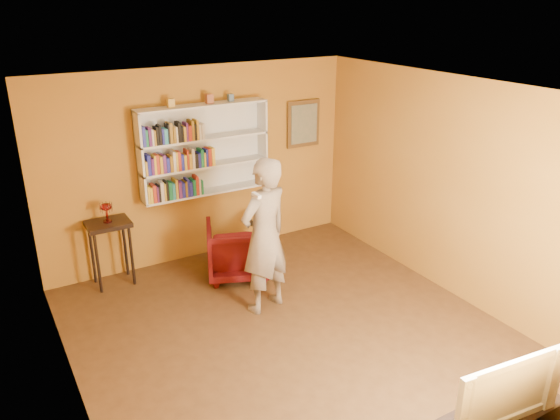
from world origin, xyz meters
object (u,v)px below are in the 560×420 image
object	(u,v)px
person	(264,236)
television	(500,385)
armchair	(238,250)
bookshelf	(203,149)
console_table	(109,233)
ruby_lustre	(106,209)

from	to	relation	value
person	television	size ratio (longest dim) A/B	1.88
television	person	bearing A→B (deg)	104.17
armchair	person	bearing A→B (deg)	107.19
bookshelf	armchair	world-z (taller)	bookshelf
bookshelf	person	size ratio (longest dim) A/B	0.95
bookshelf	console_table	distance (m)	1.66
person	bookshelf	bearing A→B (deg)	-105.04
bookshelf	ruby_lustre	xyz separation A→B (m)	(-1.40, -0.16, -0.54)
ruby_lustre	person	distance (m)	2.09
console_table	ruby_lustre	xyz separation A→B (m)	(-0.00, 0.00, 0.33)
console_table	television	xyz separation A→B (m)	(1.85, -4.50, 0.03)
bookshelf	armchair	bearing A→B (deg)	-81.56
console_table	television	world-z (taller)	television
bookshelf	ruby_lustre	distance (m)	1.51
ruby_lustre	person	size ratio (longest dim) A/B	0.13
ruby_lustre	armchair	xyz separation A→B (m)	(1.51, -0.60, -0.68)
ruby_lustre	television	world-z (taller)	ruby_lustre
bookshelf	person	xyz separation A→B (m)	(0.03, -1.68, -0.65)
armchair	bookshelf	bearing A→B (deg)	-59.07
bookshelf	television	bearing A→B (deg)	-84.44
bookshelf	console_table	xyz separation A→B (m)	(-1.40, -0.16, -0.87)
armchair	person	size ratio (longest dim) A/B	0.43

